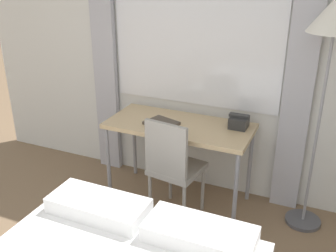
# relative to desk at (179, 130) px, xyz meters

# --- Properties ---
(wall_back_with_window) EXTENTS (4.94, 0.13, 2.70)m
(wall_back_with_window) POSITION_rel_desk_xyz_m (0.11, 0.37, 0.65)
(wall_back_with_window) COLOR silver
(wall_back_with_window) RESTS_ON ground_plane
(desk) EXTENTS (1.28, 0.59, 0.77)m
(desk) POSITION_rel_desk_xyz_m (0.00, 0.00, 0.00)
(desk) COLOR tan
(desk) RESTS_ON ground_plane
(desk_chair) EXTENTS (0.45, 0.45, 0.94)m
(desk_chair) POSITION_rel_desk_xyz_m (0.06, -0.29, -0.17)
(desk_chair) COLOR gray
(desk_chair) RESTS_ON ground_plane
(standing_lamp) EXTENTS (0.39, 0.39, 1.90)m
(standing_lamp) POSITION_rel_desk_xyz_m (1.13, 0.09, 0.94)
(standing_lamp) COLOR #4C4C51
(standing_lamp) RESTS_ON ground_plane
(telephone) EXTENTS (0.17, 0.17, 0.12)m
(telephone) POSITION_rel_desk_xyz_m (0.50, 0.14, 0.12)
(telephone) COLOR #2D2D2D
(telephone) RESTS_ON desk
(book) EXTENTS (0.32, 0.29, 0.02)m
(book) POSITION_rel_desk_xyz_m (-0.14, -0.07, 0.08)
(book) COLOR #4C4238
(book) RESTS_ON desk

